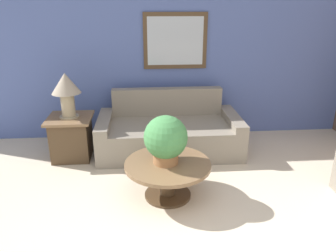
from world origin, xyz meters
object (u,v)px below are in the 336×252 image
at_px(couch_main, 169,133).
at_px(coffee_table, 168,172).
at_px(side_table, 72,137).
at_px(table_lamp, 66,89).
at_px(potted_plant_on_table, 166,139).

relative_size(couch_main, coffee_table, 2.13).
xyz_separation_m(couch_main, side_table, (-1.36, -0.13, 0.03)).
height_order(side_table, table_lamp, table_lamp).
height_order(side_table, potted_plant_on_table, potted_plant_on_table).
bearing_deg(couch_main, coffee_table, -95.40).
relative_size(couch_main, potted_plant_on_table, 3.79).
bearing_deg(coffee_table, potted_plant_on_table, 152.54).
bearing_deg(potted_plant_on_table, couch_main, 83.61).
xyz_separation_m(couch_main, coffee_table, (-0.12, -1.22, 0.03)).
xyz_separation_m(side_table, table_lamp, (0.00, -0.00, 0.68)).
relative_size(coffee_table, table_lamp, 1.57).
height_order(coffee_table, potted_plant_on_table, potted_plant_on_table).
distance_m(couch_main, side_table, 1.36).
xyz_separation_m(side_table, potted_plant_on_table, (1.22, -1.08, 0.39)).
bearing_deg(coffee_table, table_lamp, 138.75).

